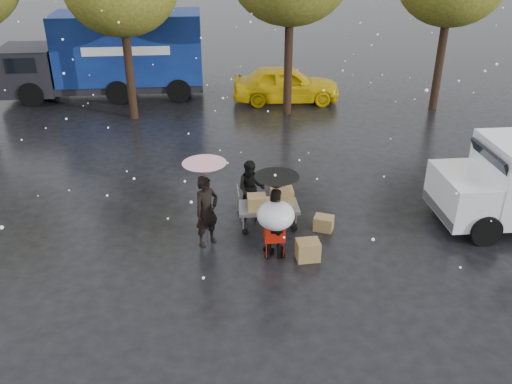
{
  "coord_description": "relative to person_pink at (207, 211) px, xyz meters",
  "views": [
    {
      "loc": [
        -0.65,
        -10.47,
        7.0
      ],
      "look_at": [
        0.42,
        1.0,
        1.13
      ],
      "focal_mm": 38.0,
      "sensor_mm": 36.0,
      "label": 1
    }
  ],
  "objects": [
    {
      "name": "person_black",
      "position": [
        1.54,
        -0.7,
        -0.02
      ],
      "size": [
        1.09,
        0.83,
        1.73
      ],
      "primitive_type": "imported",
      "rotation": [
        0.0,
        0.0,
        2.68
      ],
      "color": "black",
      "rests_on": "ground"
    },
    {
      "name": "vendor_cart",
      "position": [
        1.61,
        0.65,
        -0.15
      ],
      "size": [
        1.52,
        0.8,
        1.27
      ],
      "color": "slate",
      "rests_on": "ground"
    },
    {
      "name": "person_middle",
      "position": [
        1.15,
        1.33,
        -0.13
      ],
      "size": [
        0.82,
        0.69,
        1.51
      ],
      "primitive_type": "imported",
      "rotation": [
        0.0,
        0.0,
        -0.18
      ],
      "color": "black",
      "rests_on": "ground"
    },
    {
      "name": "person_pink",
      "position": [
        0.0,
        0.0,
        0.0
      ],
      "size": [
        0.77,
        0.72,
        1.76
      ],
      "primitive_type": "imported",
      "rotation": [
        0.0,
        0.0,
        0.65
      ],
      "color": "black",
      "rests_on": "ground"
    },
    {
      "name": "shopping_cart",
      "position": [
        1.52,
        -0.79,
        0.18
      ],
      "size": [
        0.84,
        0.84,
        1.46
      ],
      "color": "red",
      "rests_on": "ground"
    },
    {
      "name": "box_ground_near",
      "position": [
        2.26,
        -0.87,
        -0.65
      ],
      "size": [
        0.54,
        0.45,
        0.47
      ],
      "primitive_type": "cube",
      "rotation": [
        0.0,
        0.0,
        0.06
      ],
      "color": "olive",
      "rests_on": "ground"
    },
    {
      "name": "blue_truck",
      "position": [
        -3.88,
        12.39,
        0.88
      ],
      "size": [
        8.3,
        2.6,
        3.5
      ],
      "color": "navy",
      "rests_on": "ground"
    },
    {
      "name": "umbrella_black",
      "position": [
        1.54,
        -0.7,
        1.01
      ],
      "size": [
        0.98,
        0.98,
        2.05
      ],
      "color": "#4C4C4C",
      "rests_on": "ground"
    },
    {
      "name": "yellow_taxi",
      "position": [
        3.43,
        10.91,
        -0.12
      ],
      "size": [
        4.53,
        2.01,
        1.52
      ],
      "primitive_type": "imported",
      "rotation": [
        0.0,
        0.0,
        1.52
      ],
      "color": "yellow",
      "rests_on": "ground"
    },
    {
      "name": "box_ground_far",
      "position": [
        2.89,
        0.38,
        -0.7
      ],
      "size": [
        0.57,
        0.52,
        0.36
      ],
      "primitive_type": "cube",
      "rotation": [
        0.0,
        0.0,
        -0.41
      ],
      "color": "olive",
      "rests_on": "ground"
    },
    {
      "name": "umbrella_pink",
      "position": [
        0.0,
        0.0,
        1.08
      ],
      "size": [
        1.0,
        1.0,
        2.11
      ],
      "color": "#4C4C4C",
      "rests_on": "ground"
    },
    {
      "name": "ground",
      "position": [
        0.77,
        -0.62,
        -0.88
      ],
      "size": [
        90.0,
        90.0,
        0.0
      ],
      "primitive_type": "plane",
      "color": "black",
      "rests_on": "ground"
    }
  ]
}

